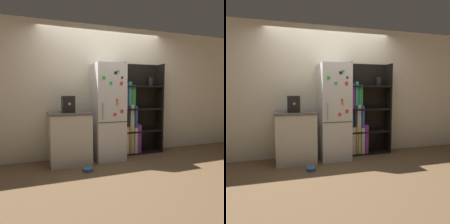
# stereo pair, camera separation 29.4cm
# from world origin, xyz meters

# --- Properties ---
(ground_plane) EXTENTS (16.00, 16.00, 0.00)m
(ground_plane) POSITION_xyz_m (0.00, 0.00, 0.00)
(ground_plane) COLOR brown
(wall_back) EXTENTS (8.00, 0.05, 2.60)m
(wall_back) POSITION_xyz_m (0.00, 0.47, 1.30)
(wall_back) COLOR beige
(wall_back) RESTS_ON ground_plane
(refrigerator) EXTENTS (0.56, 0.59, 1.82)m
(refrigerator) POSITION_xyz_m (-0.00, 0.17, 0.91)
(refrigerator) COLOR silver
(refrigerator) RESTS_ON ground_plane
(bookshelf) EXTENTS (0.90, 0.28, 1.87)m
(bookshelf) POSITION_xyz_m (0.68, 0.34, 0.79)
(bookshelf) COLOR black
(bookshelf) RESTS_ON ground_plane
(kitchen_counter) EXTENTS (0.73, 0.60, 0.93)m
(kitchen_counter) POSITION_xyz_m (-0.74, 0.16, 0.47)
(kitchen_counter) COLOR beige
(kitchen_counter) RESTS_ON ground_plane
(espresso_machine) EXTENTS (0.21, 0.28, 0.29)m
(espresso_machine) POSITION_xyz_m (-0.76, 0.10, 1.08)
(espresso_machine) COLOR black
(espresso_machine) RESTS_ON kitchen_counter
(pet_bowl) EXTENTS (0.17, 0.17, 0.06)m
(pet_bowl) POSITION_xyz_m (-0.54, -0.37, 0.03)
(pet_bowl) COLOR #3366A5
(pet_bowl) RESTS_ON ground_plane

